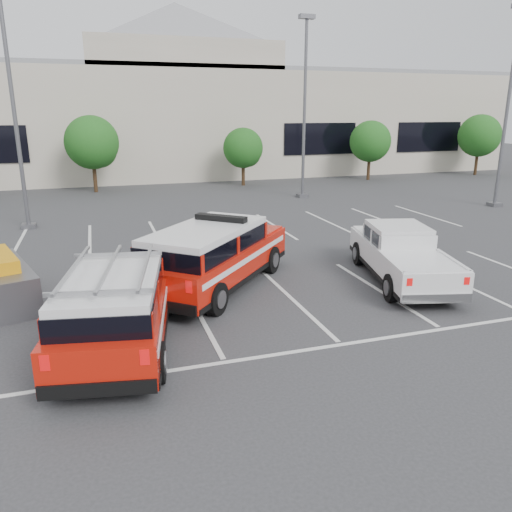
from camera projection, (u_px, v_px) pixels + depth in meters
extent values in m
plane|color=#2F2F32|center=(294.00, 301.00, 13.83)|extent=(120.00, 120.00, 0.00)
cube|color=silver|center=(247.00, 257.00, 17.95)|extent=(23.00, 15.00, 0.01)
cube|color=beige|center=(153.00, 124.00, 41.98)|extent=(60.00, 15.00, 8.00)
cube|color=gray|center=(150.00, 72.00, 40.82)|extent=(60.00, 15.00, 0.30)
cube|color=beige|center=(176.00, 60.00, 39.80)|extent=(14.00, 12.00, 2.00)
pyramid|color=gray|center=(175.00, 25.00, 39.07)|extent=(15.98, 15.98, 3.20)
cylinder|color=#3F2B19|center=(95.00, 178.00, 32.23)|extent=(0.24, 0.24, 1.84)
sphere|color=#144913|center=(92.00, 142.00, 31.60)|extent=(3.37, 3.37, 3.37)
sphere|color=#144913|center=(99.00, 150.00, 32.05)|extent=(2.24, 2.24, 2.24)
cylinder|color=#3F2B19|center=(243.00, 175.00, 35.21)|extent=(0.24, 0.24, 1.51)
sphere|color=#144913|center=(243.00, 148.00, 34.69)|extent=(2.77, 2.77, 2.77)
sphere|color=#144913|center=(248.00, 154.00, 35.11)|extent=(1.85, 1.85, 1.85)
cylinder|color=#3F2B19|center=(369.00, 169.00, 38.12)|extent=(0.24, 0.24, 1.67)
sphere|color=#144913|center=(370.00, 141.00, 37.54)|extent=(3.07, 3.07, 3.07)
sphere|color=#144913|center=(373.00, 147.00, 37.97)|extent=(2.05, 2.05, 2.05)
cylinder|color=#3F2B19|center=(476.00, 164.00, 41.02)|extent=(0.24, 0.24, 1.84)
sphere|color=#144913|center=(480.00, 136.00, 40.40)|extent=(3.37, 3.37, 3.37)
sphere|color=#144913|center=(481.00, 142.00, 40.84)|extent=(2.24, 2.24, 2.24)
cube|color=#59595E|center=(29.00, 226.00, 22.43)|extent=(0.60, 0.60, 0.20)
cylinder|color=#59595E|center=(14.00, 113.00, 21.07)|extent=(0.18, 0.18, 10.00)
cube|color=#59595E|center=(302.00, 196.00, 30.49)|extent=(0.60, 0.60, 0.20)
cylinder|color=#59595E|center=(304.00, 112.00, 29.12)|extent=(0.18, 0.18, 10.00)
cube|color=#59595E|center=(307.00, 17.00, 27.69)|extent=(0.90, 0.40, 0.24)
cube|color=#59595E|center=(494.00, 204.00, 27.64)|extent=(0.60, 0.60, 0.20)
cylinder|color=#59595E|center=(507.00, 112.00, 26.27)|extent=(0.18, 0.18, 10.00)
cube|color=#B51408|center=(216.00, 260.00, 14.75)|extent=(5.56, 5.93, 0.91)
cube|color=black|center=(206.00, 242.00, 14.08)|extent=(4.29, 4.50, 0.48)
cube|color=silver|center=(206.00, 230.00, 13.99)|extent=(4.20, 4.41, 0.17)
cube|color=black|center=(221.00, 218.00, 14.76)|extent=(1.41, 1.29, 0.16)
cube|color=silver|center=(402.00, 258.00, 15.32)|extent=(3.14, 5.70, 0.78)
cube|color=black|center=(398.00, 236.00, 15.62)|extent=(2.13, 2.28, 0.41)
cube|color=silver|center=(398.00, 227.00, 15.55)|extent=(2.09, 2.23, 0.15)
cube|color=#B51408|center=(118.00, 314.00, 10.96)|extent=(2.97, 5.51, 0.86)
cube|color=black|center=(112.00, 294.00, 10.29)|extent=(2.51, 3.87, 0.45)
cube|color=silver|center=(111.00, 280.00, 10.20)|extent=(2.46, 3.79, 0.16)
cube|color=#A5A5A8|center=(110.00, 266.00, 10.12)|extent=(2.50, 3.53, 0.06)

